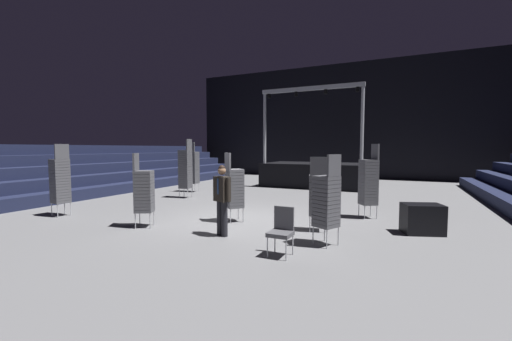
{
  "coord_description": "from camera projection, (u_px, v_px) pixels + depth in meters",
  "views": [
    {
      "loc": [
        4.34,
        -8.1,
        2.09
      ],
      "look_at": [
        0.18,
        0.83,
        1.4
      ],
      "focal_mm": 22.28,
      "sensor_mm": 36.0,
      "label": 1
    }
  ],
  "objects": [
    {
      "name": "chair_stack_mid_centre",
      "position": [
        234.0,
        187.0,
        9.02
      ],
      "size": [
        0.62,
        0.62,
        1.96
      ],
      "rotation": [
        0.0,
        0.0,
        5.57
      ],
      "color": "#B2B5BA",
      "rests_on": "ground_plane"
    },
    {
      "name": "stage_riser",
      "position": [
        316.0,
        174.0,
        17.51
      ],
      "size": [
        5.54,
        3.32,
        5.19
      ],
      "color": "black",
      "rests_on": "ground_plane"
    },
    {
      "name": "equipment_road_case",
      "position": [
        422.0,
        219.0,
        7.77
      ],
      "size": [
        1.05,
        0.86,
        0.73
      ],
      "primitive_type": "cube",
      "rotation": [
        0.0,
        0.0,
        0.34
      ],
      "color": "black",
      "rests_on": "ground_plane"
    },
    {
      "name": "chair_stack_front_left",
      "position": [
        144.0,
        190.0,
        8.39
      ],
      "size": [
        0.6,
        0.6,
        1.96
      ],
      "rotation": [
        0.0,
        0.0,
        5.21
      ],
      "color": "#B2B5BA",
      "rests_on": "ground_plane"
    },
    {
      "name": "man_with_tie",
      "position": [
        222.0,
        196.0,
        7.53
      ],
      "size": [
        0.56,
        0.37,
        1.69
      ],
      "rotation": [
        0.0,
        0.0,
        2.75
      ],
      "color": "black",
      "rests_on": "ground_plane"
    },
    {
      "name": "chair_stack_rear_right",
      "position": [
        185.0,
        169.0,
        13.36
      ],
      "size": [
        0.49,
        0.49,
        2.48
      ],
      "rotation": [
        0.0,
        0.0,
        1.7
      ],
      "color": "#B2B5BA",
      "rests_on": "ground_plane"
    },
    {
      "name": "chair_stack_rear_left",
      "position": [
        318.0,
        194.0,
        8.0
      ],
      "size": [
        0.54,
        0.54,
        1.88
      ],
      "rotation": [
        0.0,
        0.0,
        0.26
      ],
      "color": "#B2B5BA",
      "rests_on": "ground_plane"
    },
    {
      "name": "arena_end_wall",
      "position": [
        338.0,
        121.0,
        22.59
      ],
      "size": [
        22.0,
        0.3,
        8.0
      ],
      "primitive_type": "cube",
      "color": "black",
      "rests_on": "ground_plane"
    },
    {
      "name": "chair_stack_mid_left",
      "position": [
        193.0,
        167.0,
        15.21
      ],
      "size": [
        0.47,
        0.47,
        2.39
      ],
      "rotation": [
        0.0,
        0.0,
        0.08
      ],
      "color": "#B2B5BA",
      "rests_on": "ground_plane"
    },
    {
      "name": "ground_plane",
      "position": [
        238.0,
        221.0,
        9.31
      ],
      "size": [
        22.0,
        30.0,
        0.1
      ],
      "primitive_type": "cube",
      "color": "slate"
    },
    {
      "name": "chair_stack_rear_centre",
      "position": [
        326.0,
        200.0,
        6.81
      ],
      "size": [
        0.59,
        0.59,
        1.96
      ],
      "rotation": [
        0.0,
        0.0,
        1.1
      ],
      "color": "#B2B5BA",
      "rests_on": "ground_plane"
    },
    {
      "name": "chair_stack_front_right",
      "position": [
        60.0,
        180.0,
        9.78
      ],
      "size": [
        0.5,
        0.5,
        2.22
      ],
      "rotation": [
        0.0,
        0.0,
        1.42
      ],
      "color": "#B2B5BA",
      "rests_on": "ground_plane"
    },
    {
      "name": "bleacher_bank_left",
      "position": [
        66.0,
        170.0,
        13.97
      ],
      "size": [
        3.75,
        24.0,
        2.25
      ],
      "rotation": [
        0.0,
        0.0,
        1.57
      ],
      "color": "#191E38",
      "rests_on": "ground_plane"
    },
    {
      "name": "chair_stack_mid_right",
      "position": [
        369.0,
        181.0,
        9.48
      ],
      "size": [
        0.61,
        0.61,
        2.22
      ],
      "rotation": [
        0.0,
        0.0,
        2.14
      ],
      "color": "#B2B5BA",
      "rests_on": "ground_plane"
    },
    {
      "name": "loose_chair_near_man",
      "position": [
        282.0,
        228.0,
        6.19
      ],
      "size": [
        0.45,
        0.45,
        0.95
      ],
      "rotation": [
        0.0,
        0.0,
        3.13
      ],
      "color": "#B2B5BA",
      "rests_on": "ground_plane"
    }
  ]
}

